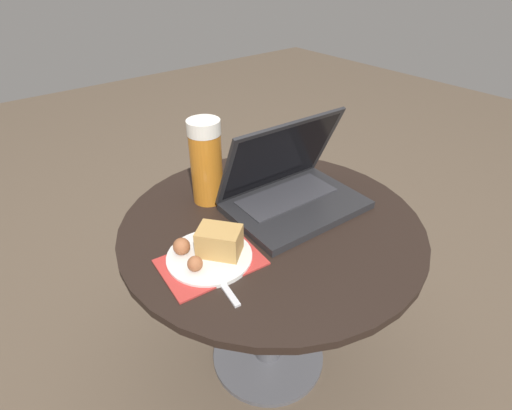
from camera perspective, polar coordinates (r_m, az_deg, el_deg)
name	(u,v)px	position (r m, az deg, el deg)	size (l,w,h in m)	color
ground_plane	(268,355)	(1.27, 1.71, -20.66)	(6.00, 6.00, 0.00)	brown
table	(270,260)	(0.99, 2.07, -7.85)	(0.69, 0.69, 0.49)	#515156
napkin	(211,262)	(0.81, -6.46, -8.11)	(0.21, 0.16, 0.00)	#B7332D
laptop	(290,189)	(0.96, 4.86, 2.35)	(0.32, 0.23, 0.21)	#232326
beer_glass	(206,162)	(0.95, -7.13, 6.15)	(0.08, 0.08, 0.21)	#C6701E
snack_plate	(212,249)	(0.81, -6.37, -6.30)	(0.17, 0.17, 0.07)	silver
fork	(214,272)	(0.79, -6.02, -9.43)	(0.05, 0.18, 0.01)	silver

